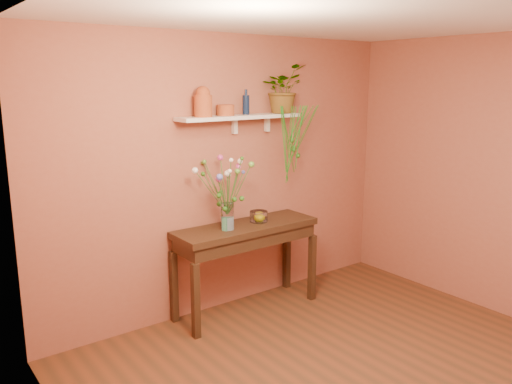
# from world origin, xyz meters

# --- Properties ---
(room) EXTENTS (4.04, 4.04, 2.70)m
(room) POSITION_xyz_m (0.00, 0.00, 1.35)
(room) COLOR brown
(room) RESTS_ON ground
(sideboard) EXTENTS (1.46, 0.47, 0.89)m
(sideboard) POSITION_xyz_m (0.03, 1.75, 0.76)
(sideboard) COLOR #3C2615
(sideboard) RESTS_ON ground
(wall_shelf) EXTENTS (1.30, 0.24, 0.19)m
(wall_shelf) POSITION_xyz_m (0.06, 1.87, 1.92)
(wall_shelf) COLOR white
(wall_shelf) RESTS_ON room
(terracotta_jug) EXTENTS (0.21, 0.21, 0.27)m
(terracotta_jug) POSITION_xyz_m (-0.36, 1.86, 2.07)
(terracotta_jug) COLOR #9A4E25
(terracotta_jug) RESTS_ON wall_shelf
(terracotta_pot) EXTENTS (0.21, 0.21, 0.10)m
(terracotta_pot) POSITION_xyz_m (-0.10, 1.90, 1.99)
(terracotta_pot) COLOR #9A4E25
(terracotta_pot) RESTS_ON wall_shelf
(blue_bottle) EXTENTS (0.08, 0.08, 0.24)m
(blue_bottle) POSITION_xyz_m (0.14, 1.90, 2.04)
(blue_bottle) COLOR #0E1D3B
(blue_bottle) RESTS_ON wall_shelf
(spider_plant) EXTENTS (0.52, 0.48, 0.48)m
(spider_plant) POSITION_xyz_m (0.57, 1.87, 2.18)
(spider_plant) COLOR #2B6119
(spider_plant) RESTS_ON wall_shelf
(plant_fronds) EXTENTS (0.53, 0.26, 0.78)m
(plant_fronds) POSITION_xyz_m (0.60, 1.72, 1.67)
(plant_fronds) COLOR #2B6119
(plant_fronds) RESTS_ON wall_shelf
(glass_vase) EXTENTS (0.12, 0.12, 0.25)m
(glass_vase) POSITION_xyz_m (-0.21, 1.72, 0.99)
(glass_vase) COLOR white
(glass_vase) RESTS_ON sideboard
(bouquet) EXTENTS (0.57, 0.51, 0.55)m
(bouquet) POSITION_xyz_m (-0.23, 1.71, 1.38)
(bouquet) COLOR #386B28
(bouquet) RESTS_ON glass_vase
(glass_bowl) EXTENTS (0.18, 0.18, 0.11)m
(glass_bowl) POSITION_xyz_m (0.19, 1.76, 0.94)
(glass_bowl) COLOR white
(glass_bowl) RESTS_ON sideboard
(lemon) EXTENTS (0.08, 0.08, 0.08)m
(lemon) POSITION_xyz_m (0.19, 1.76, 0.93)
(lemon) COLOR yellow
(lemon) RESTS_ON glass_bowl
(carton) EXTENTS (0.08, 0.07, 0.13)m
(carton) POSITION_xyz_m (-0.24, 1.70, 0.95)
(carton) COLOR #2D7180
(carton) RESTS_ON sideboard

